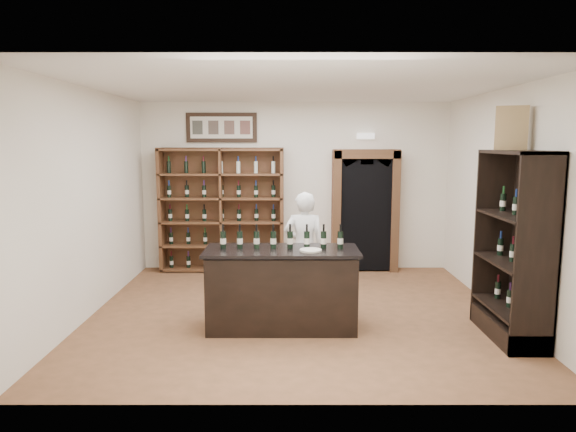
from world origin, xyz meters
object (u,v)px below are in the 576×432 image
object	(u,v)px
wine_crate	(512,128)
counter_bottle_0	(223,240)
wine_shelf	(222,210)
tasting_counter	(282,289)
side_cabinet	(514,275)
shopkeeper	(304,248)

from	to	relation	value
wine_crate	counter_bottle_0	bearing A→B (deg)	-157.00
wine_shelf	tasting_counter	distance (m)	3.19
wine_shelf	side_cabinet	bearing A→B (deg)	-40.21
counter_bottle_0	wine_crate	xyz separation A→B (m)	(3.44, -0.04, 1.35)
counter_bottle_0	shopkeeper	xyz separation A→B (m)	(1.03, 0.98, -0.31)
tasting_counter	counter_bottle_0	xyz separation A→B (m)	(-0.72, 0.05, 0.61)
wine_shelf	side_cabinet	distance (m)	5.02
wine_shelf	wine_crate	world-z (taller)	wine_crate
wine_shelf	wine_crate	bearing A→B (deg)	-37.40
wine_shelf	tasting_counter	world-z (taller)	wine_shelf
counter_bottle_0	side_cabinet	size ratio (longest dim) A/B	0.14
shopkeeper	wine_crate	distance (m)	3.10
wine_shelf	shopkeeper	bearing A→B (deg)	-53.49
wine_shelf	shopkeeper	size ratio (longest dim) A/B	1.37
tasting_counter	shopkeeper	distance (m)	1.12
counter_bottle_0	shopkeeper	bearing A→B (deg)	43.55
side_cabinet	shopkeeper	size ratio (longest dim) A/B	1.37
side_cabinet	shopkeeper	xyz separation A→B (m)	(-2.42, 1.33, 0.05)
counter_bottle_0	shopkeeper	size ratio (longest dim) A/B	0.19
tasting_counter	side_cabinet	size ratio (longest dim) A/B	0.85
wine_shelf	shopkeeper	world-z (taller)	wine_shelf
counter_bottle_0	side_cabinet	bearing A→B (deg)	-5.87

